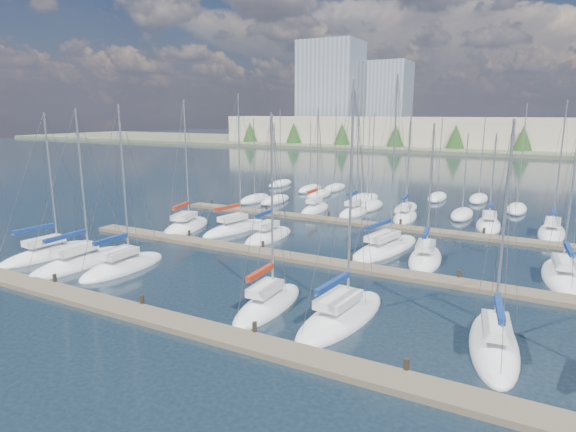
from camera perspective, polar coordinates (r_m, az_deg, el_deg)
The scene contains 23 objects.
ground at distance 79.45m, azimuth 15.98°, elevation 3.37°, with size 400.00×400.00×0.00m, color #192632.
dock_near at distance 27.60m, azimuth -12.19°, elevation -12.54°, with size 44.00×1.93×1.10m.
dock_mid at distance 38.54m, azimuth 1.43°, elevation -5.04°, with size 44.00×1.93×1.10m.
dock_far at distance 50.99m, azimuth 8.58°, elevation -0.87°, with size 44.00×1.93×1.10m.
sailboat_k at distance 41.99m, azimuth 11.41°, elevation -3.78°, with size 4.83×10.67×15.36m.
sailboat_d at distance 29.59m, azimuth -2.37°, elevation -10.44°, with size 2.58×7.43×12.24m.
sailboat_c at distance 38.54m, azimuth -18.94°, elevation -5.68°, with size 2.94×7.71×12.90m.
sailboat_a at distance 44.24m, azimuth -26.36°, elevation -4.03°, with size 3.31×8.76×12.29m.
sailboat_j at distance 45.17m, azimuth -2.33°, elevation -2.41°, with size 2.61×7.24×12.32m.
sailboat_n at distance 57.68m, azimuth 3.23°, elevation 0.82°, with size 2.43×7.04×12.78m.
sailboat_i at distance 48.40m, azimuth -6.20°, elevation -1.46°, with size 3.92×8.91×14.06m.
sailboat_f at distance 26.98m, azimuth 23.21°, elevation -13.84°, with size 3.58×8.58×12.02m.
sailboat_p at distance 54.98m, azimuth 13.71°, elevation -0.09°, with size 2.95×7.10×11.99m.
sailboat_h at distance 50.06m, azimuth -11.96°, elevation -1.22°, with size 4.99×8.57×13.53m.
sailboat_m at distance 39.46m, azimuth 29.78°, elevation -6.25°, with size 3.41×8.74×11.94m.
sailboat_b at distance 40.81m, azimuth -23.33°, elevation -5.05°, with size 3.02×9.25×12.60m.
sailboat_r at distance 52.94m, azimuth 28.77°, elevation -1.74°, with size 2.59×8.23×13.44m.
sailboat_l at distance 39.92m, azimuth 15.95°, elevation -4.87°, with size 3.33×7.70×11.52m.
sailboat_q at distance 53.64m, azimuth 22.68°, elevation -1.02°, with size 3.18×7.07×10.26m.
sailboat_o at distance 56.42m, azimuth 7.86°, elevation 0.46°, with size 2.86×6.50×12.16m.
sailboat_e at distance 28.17m, azimuth 6.35°, elevation -11.73°, with size 3.73×9.12×14.01m.
distant_boats at distance 65.10m, azimuth 9.12°, elevation 2.08°, with size 36.93×20.75×13.30m.
shoreline at distance 169.30m, azimuth 18.46°, elevation 10.21°, with size 400.00×60.00×38.00m.
Camera 1 is at (16.62, -16.82, 11.59)m, focal length 30.00 mm.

